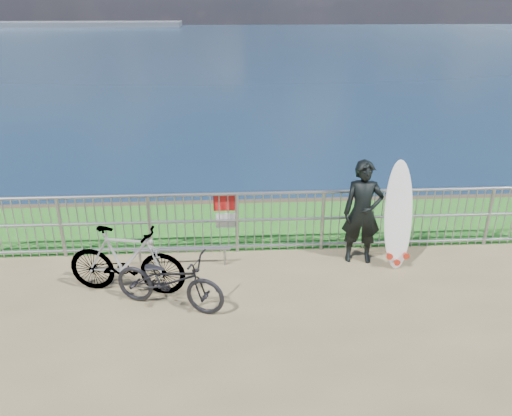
{
  "coord_description": "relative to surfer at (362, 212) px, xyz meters",
  "views": [
    {
      "loc": [
        -0.63,
        -6.27,
        4.19
      ],
      "look_at": [
        -0.19,
        1.2,
        1.0
      ],
      "focal_mm": 35.0,
      "sensor_mm": 36.0,
      "label": 1
    }
  ],
  "objects": [
    {
      "name": "bike_rack",
      "position": [
        -3.0,
        -0.05,
        -0.61
      ],
      "size": [
        1.61,
        0.05,
        0.34
      ],
      "color": "gray",
      "rests_on": "ground"
    },
    {
      "name": "grass_strip",
      "position": [
        -1.57,
        1.53,
        -0.88
      ],
      "size": [
        120.0,
        120.0,
        0.0
      ],
      "primitive_type": "plane",
      "color": "#206D1E",
      "rests_on": "ground"
    },
    {
      "name": "bicycle_near",
      "position": [
        -3.08,
        -1.22,
        -0.45
      ],
      "size": [
        1.78,
        1.13,
        0.88
      ],
      "primitive_type": "imported",
      "rotation": [
        0.0,
        0.0,
        1.21
      ],
      "color": "black",
      "rests_on": "ground"
    },
    {
      "name": "seascape",
      "position": [
        -45.32,
        146.32,
        -4.92
      ],
      "size": [
        260.0,
        260.0,
        5.0
      ],
      "color": "brown",
      "rests_on": "ground"
    },
    {
      "name": "railing",
      "position": [
        -1.56,
        0.43,
        -0.31
      ],
      "size": [
        10.06,
        0.1,
        1.13
      ],
      "color": "gray",
      "rests_on": "ground"
    },
    {
      "name": "surfer",
      "position": [
        0.0,
        0.0,
        0.0
      ],
      "size": [
        0.7,
        0.51,
        1.77
      ],
      "primitive_type": "imported",
      "rotation": [
        0.0,
        0.0,
        -0.14
      ],
      "color": "black",
      "rests_on": "ground"
    },
    {
      "name": "surfboard",
      "position": [
        0.54,
        -0.19,
        -0.05
      ],
      "size": [
        0.48,
        0.43,
        1.81
      ],
      "color": "white",
      "rests_on": "ground"
    },
    {
      "name": "bicycle_far",
      "position": [
        -3.76,
        -0.78,
        -0.35
      ],
      "size": [
        1.87,
        0.83,
        1.08
      ],
      "primitive_type": "imported",
      "rotation": [
        0.0,
        0.0,
        1.38
      ],
      "color": "black",
      "rests_on": "ground"
    }
  ]
}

